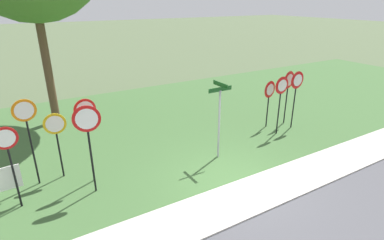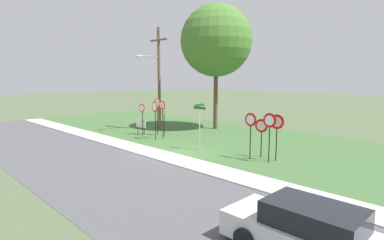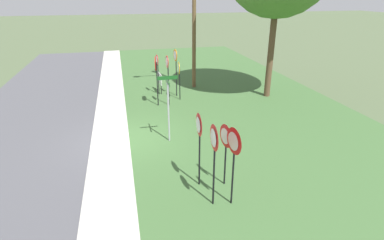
{
  "view_description": "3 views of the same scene",
  "coord_description": "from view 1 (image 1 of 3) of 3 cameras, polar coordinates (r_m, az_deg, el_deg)",
  "views": [
    {
      "loc": [
        -5.45,
        -6.53,
        5.53
      ],
      "look_at": [
        0.05,
        2.73,
        1.25
      ],
      "focal_mm": 28.64,
      "sensor_mm": 36.0,
      "label": 1
    },
    {
      "loc": [
        13.39,
        -11.69,
        4.41
      ],
      "look_at": [
        -1.14,
        2.72,
        1.64
      ],
      "focal_mm": 28.82,
      "sensor_mm": 36.0,
      "label": 2
    },
    {
      "loc": [
        12.21,
        -0.11,
        5.97
      ],
      "look_at": [
        0.81,
        2.62,
        1.01
      ],
      "focal_mm": 28.52,
      "sensor_mm": 36.0,
      "label": 3
    }
  ],
  "objects": [
    {
      "name": "grass_median",
      "position": [
        14.73,
        -6.68,
        -0.44
      ],
      "size": [
        44.0,
        12.0,
        0.04
      ],
      "primitive_type": "cube",
      "color": "#3D6033",
      "rests_on": "ground_plane"
    },
    {
      "name": "sidewalk_strip",
      "position": [
        9.63,
        10.83,
        -13.59
      ],
      "size": [
        44.0,
        1.6,
        0.06
      ],
      "primitive_type": "cube",
      "color": "#BCB7AD",
      "rests_on": "ground_plane"
    },
    {
      "name": "stop_sign_near_right",
      "position": [
        10.48,
        -23.97,
        -2.07
      ],
      "size": [
        0.68,
        0.11,
        2.23
      ],
      "rotation": [
        0.0,
        0.0,
        -0.08
      ],
      "color": "black",
      "rests_on": "grass_median"
    },
    {
      "name": "stop_sign_near_left",
      "position": [
        10.24,
        -28.35,
        -0.78
      ],
      "size": [
        0.67,
        0.12,
        2.82
      ],
      "rotation": [
        0.0,
        0.0,
        0.12
      ],
      "color": "black",
      "rests_on": "grass_median"
    },
    {
      "name": "ground_plane",
      "position": [
        10.15,
        7.81,
        -11.59
      ],
      "size": [
        160.0,
        160.0,
        0.0
      ],
      "primitive_type": "plane",
      "color": "#4C5B3D"
    },
    {
      "name": "stop_sign_far_right",
      "position": [
        9.12,
        -18.8,
        -1.81
      ],
      "size": [
        0.77,
        0.17,
        2.78
      ],
      "rotation": [
        0.0,
        0.0,
        -0.19
      ],
      "color": "black",
      "rests_on": "grass_median"
    },
    {
      "name": "yield_sign_near_left",
      "position": [
        14.56,
        17.56,
        6.27
      ],
      "size": [
        0.78,
        0.17,
        2.5
      ],
      "rotation": [
        0.0,
        0.0,
        0.17
      ],
      "color": "black",
      "rests_on": "grass_median"
    },
    {
      "name": "stop_sign_far_left",
      "position": [
        9.42,
        -31.01,
        -5.07
      ],
      "size": [
        0.62,
        0.11,
        2.45
      ],
      "rotation": [
        0.0,
        0.0,
        0.08
      ],
      "color": "black",
      "rests_on": "grass_median"
    },
    {
      "name": "stop_sign_far_center",
      "position": [
        9.71,
        -19.0,
        -0.71
      ],
      "size": [
        0.65,
        0.1,
        2.78
      ],
      "rotation": [
        0.0,
        0.0,
        0.05
      ],
      "color": "black",
      "rests_on": "grass_median"
    },
    {
      "name": "street_name_post",
      "position": [
        10.86,
        5.12,
        1.15
      ],
      "size": [
        0.96,
        0.82,
        2.84
      ],
      "rotation": [
        0.0,
        0.0,
        0.01
      ],
      "color": "#9EA0A8",
      "rests_on": "grass_median"
    },
    {
      "name": "yield_sign_far_right",
      "position": [
        14.0,
        14.25,
        4.81
      ],
      "size": [
        0.75,
        0.16,
        2.15
      ],
      "rotation": [
        0.0,
        0.0,
        0.17
      ],
      "color": "black",
      "rests_on": "grass_median"
    },
    {
      "name": "yield_sign_far_left",
      "position": [
        14.12,
        18.92,
        5.99
      ],
      "size": [
        0.77,
        0.1,
        2.6
      ],
      "rotation": [
        0.0,
        0.0,
        0.0
      ],
      "color": "black",
      "rests_on": "grass_median"
    },
    {
      "name": "yield_sign_near_right",
      "position": [
        13.26,
        16.3,
        5.07
      ],
      "size": [
        0.74,
        0.1,
        2.54
      ],
      "rotation": [
        0.0,
        0.0,
        0.0
      ],
      "color": "black",
      "rests_on": "grass_median"
    }
  ]
}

